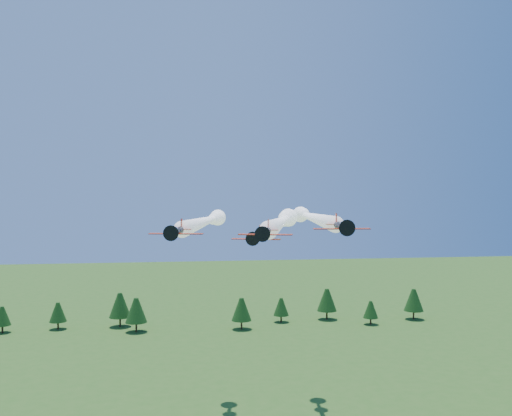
{
  "coord_description": "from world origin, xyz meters",
  "views": [
    {
      "loc": [
        -12.18,
        -81.75,
        45.79
      ],
      "look_at": [
        -0.65,
        0.0,
        43.59
      ],
      "focal_mm": 40.0,
      "sensor_mm": 36.0,
      "label": 1
    }
  ],
  "objects": [
    {
      "name": "plane_right",
      "position": [
        14.79,
        30.01,
        40.96
      ],
      "size": [
        11.29,
        58.46,
        3.7
      ],
      "rotation": [
        0.0,
        0.0,
        -0.1
      ],
      "color": "black",
      "rests_on": "ground"
    },
    {
      "name": "plane_slot",
      "position": [
        0.7,
        8.96,
        38.7
      ],
      "size": [
        7.94,
        8.81,
        2.79
      ],
      "rotation": [
        0.0,
        0.0,
        -0.29
      ],
      "color": "black",
      "rests_on": "ground"
    },
    {
      "name": "treeline",
      "position": [
        -5.7,
        112.72,
        6.69
      ],
      "size": [
        158.76,
        17.3,
        11.55
      ],
      "color": "#382314",
      "rests_on": "ground"
    },
    {
      "name": "plane_lead",
      "position": [
        6.43,
        17.3,
        40.73
      ],
      "size": [
        16.82,
        47.9,
        3.7
      ],
      "rotation": [
        0.0,
        0.0,
        -0.26
      ],
      "color": "black",
      "rests_on": "ground"
    },
    {
      "name": "plane_left",
      "position": [
        -6.01,
        31.07,
        40.29
      ],
      "size": [
        15.74,
        55.92,
        3.7
      ],
      "rotation": [
        0.0,
        0.0,
        -0.2
      ],
      "color": "black",
      "rests_on": "ground"
    }
  ]
}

